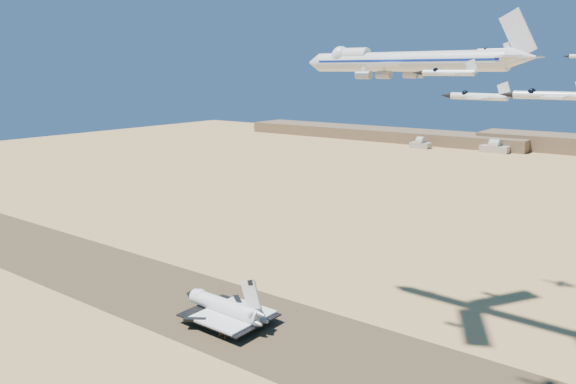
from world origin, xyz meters
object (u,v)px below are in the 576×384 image
Objects in this scene: crew_c at (225,338)px; chase_jet_c at (548,95)px; carrier_747 at (397,62)px; chase_jet_b at (477,96)px; crew_a at (220,334)px; chase_jet_d at (492,50)px; crew_b at (222,334)px; shuttle at (225,308)px; chase_jet_a at (447,73)px.

chase_jet_c reaches higher than crew_c.
chase_jet_b is (45.99, -56.70, -8.03)m from carrier_747.
chase_jet_d is at bearing -31.15° from crew_a.
chase_jet_c is 1.01× the size of chase_jet_d.
chase_jet_b is at bearing -72.95° from chase_jet_d.
crew_a is 3.21m from crew_c.
crew_b is 133.12m from chase_jet_c.
crew_a is 142.16m from chase_jet_d.
chase_jet_a reaches higher than shuttle.
shuttle is 121.44m from chase_jet_b.
crew_b is at bearing -179.29° from chase_jet_a.
crew_c is at bearing 165.57° from chase_jet_c.
chase_jet_b is at bearing -54.43° from chase_jet_a.
crew_c is at bearing -178.12° from chase_jet_a.
chase_jet_a is at bearing -116.69° from crew_c.
chase_jet_a reaches higher than chase_jet_c.
chase_jet_a reaches higher than crew_a.
carrier_747 reaches higher than crew_a.
carrier_747 is 49.44× the size of crew_c.
chase_jet_a is (78.35, -3.92, 82.17)m from shuttle.
shuttle is 0.48× the size of carrier_747.
crew_c is at bearing -45.32° from shuttle.
chase_jet_d is (51.98, 91.58, 94.37)m from crew_c.
carrier_747 reaches higher than chase_jet_a.
crew_a is 0.11× the size of chase_jet_d.
crew_a is at bearing -179.10° from chase_jet_b.
chase_jet_d reaches higher than crew_c.
shuttle is 2.45× the size of chase_jet_a.
crew_c is at bearing -102.38° from crew_a.
shuttle reaches higher than crew_b.
carrier_747 is at bearing -76.52° from crew_b.
crew_c is (3.14, -0.69, 0.03)m from crew_a.
shuttle is at bearing -126.44° from chase_jet_d.
carrier_747 is (45.32, 36.76, 85.56)m from shuttle.
chase_jet_b is at bearing -48.20° from carrier_747.
crew_b is 0.12× the size of chase_jet_b.
chase_jet_a is at bearing -78.20° from chase_jet_d.
carrier_747 is at bearing -109.46° from chase_jet_d.
chase_jet_a is (71.06, 5.11, 86.36)m from crew_b.
shuttle is at bearing 175.56° from chase_jet_b.
chase_jet_a is 1.11× the size of chase_jet_d.
crew_c is at bearing -118.81° from chase_jet_d.
chase_jet_b reaches higher than crew_b.
chase_jet_b is (84.70, -10.38, 81.82)m from crew_a.
shuttle is 24.83× the size of crew_a.
chase_jet_d is (16.42, 44.55, 4.55)m from carrier_747.
crew_a is at bearing 165.63° from chase_jet_c.
crew_c is 115.91m from chase_jet_b.
chase_jet_b is at bearing 137.16° from chase_jet_c.
carrier_747 is 5.60× the size of chase_jet_d.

